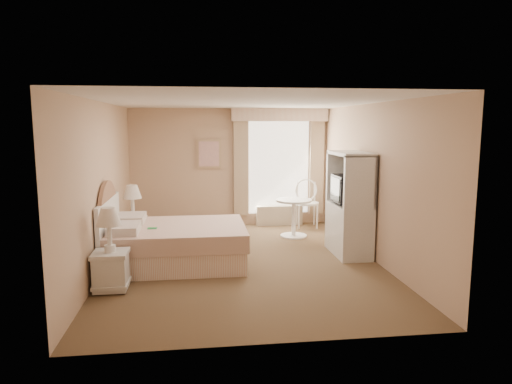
{
  "coord_description": "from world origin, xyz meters",
  "views": [
    {
      "loc": [
        -0.68,
        -6.97,
        2.17
      ],
      "look_at": [
        0.25,
        0.3,
        1.08
      ],
      "focal_mm": 32.0,
      "sensor_mm": 36.0,
      "label": 1
    }
  ],
  "objects": [
    {
      "name": "bed",
      "position": [
        -1.12,
        0.05,
        0.34
      ],
      "size": [
        2.11,
        1.61,
        1.43
      ],
      "color": "#DBA78E",
      "rests_on": "room"
    },
    {
      "name": "room",
      "position": [
        0.0,
        0.0,
        1.25
      ],
      "size": [
        4.21,
        5.51,
        2.51
      ],
      "color": "brown",
      "rests_on": "ground"
    },
    {
      "name": "round_table",
      "position": [
        1.14,
        1.54,
        0.49
      ],
      "size": [
        0.69,
        0.69,
        0.73
      ],
      "color": "white",
      "rests_on": "room"
    },
    {
      "name": "nightstand_far",
      "position": [
        -1.84,
        1.16,
        0.41
      ],
      "size": [
        0.45,
        0.45,
        1.09
      ],
      "color": "white",
      "rests_on": "room"
    },
    {
      "name": "cafe_chair",
      "position": [
        1.6,
        2.39,
        0.59
      ],
      "size": [
        0.53,
        0.53,
        1.02
      ],
      "rotation": [
        0.0,
        0.0,
        -0.09
      ],
      "color": "white",
      "rests_on": "room"
    },
    {
      "name": "window",
      "position": [
        1.05,
        2.65,
        1.34
      ],
      "size": [
        2.05,
        0.22,
        2.51
      ],
      "color": "white",
      "rests_on": "room"
    },
    {
      "name": "nightstand_near",
      "position": [
        -1.84,
        -1.01,
        0.41
      ],
      "size": [
        0.45,
        0.45,
        1.09
      ],
      "color": "white",
      "rests_on": "room"
    },
    {
      "name": "armoire",
      "position": [
        1.81,
        0.24,
        0.71
      ],
      "size": [
        0.52,
        1.04,
        1.72
      ],
      "color": "white",
      "rests_on": "room"
    },
    {
      "name": "framed_art",
      "position": [
        -0.45,
        2.71,
        1.55
      ],
      "size": [
        0.52,
        0.04,
        0.62
      ],
      "color": "tan",
      "rests_on": "room"
    }
  ]
}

